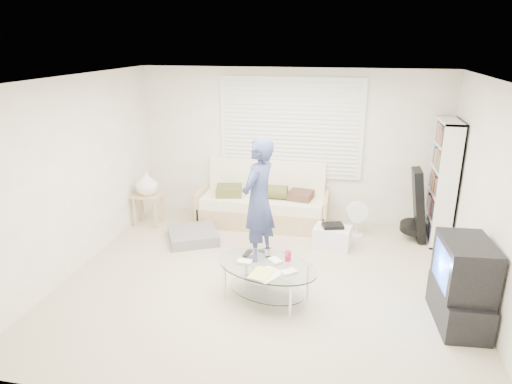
% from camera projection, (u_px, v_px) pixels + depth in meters
% --- Properties ---
extents(ground, '(5.00, 5.00, 0.00)m').
position_uv_depth(ground, '(265.00, 280.00, 5.81)').
color(ground, tan).
rests_on(ground, ground).
extents(room_shell, '(5.02, 4.52, 2.51)m').
position_uv_depth(room_shell, '(273.00, 147.00, 5.74)').
color(room_shell, beige).
rests_on(room_shell, ground).
extents(window_blinds, '(2.32, 0.08, 1.62)m').
position_uv_depth(window_blinds, '(291.00, 128.00, 7.36)').
color(window_blinds, silver).
rests_on(window_blinds, ground).
extents(futon_sofa, '(2.10, 0.85, 1.03)m').
position_uv_depth(futon_sofa, '(264.00, 204.00, 7.52)').
color(futon_sofa, tan).
rests_on(futon_sofa, ground).
extents(grey_floor_pillow, '(0.95, 0.95, 0.16)m').
position_uv_depth(grey_floor_pillow, '(193.00, 235.00, 6.94)').
color(grey_floor_pillow, slate).
rests_on(grey_floor_pillow, ground).
extents(side_table, '(0.46, 0.37, 0.90)m').
position_uv_depth(side_table, '(147.00, 185.00, 7.37)').
color(side_table, tan).
rests_on(side_table, ground).
extents(bookshelf, '(0.29, 0.77, 1.84)m').
position_uv_depth(bookshelf, '(442.00, 182.00, 6.70)').
color(bookshelf, white).
rests_on(bookshelf, ground).
extents(guitar_case, '(0.39, 0.41, 1.10)m').
position_uv_depth(guitar_case, '(417.00, 210.00, 6.82)').
color(guitar_case, black).
rests_on(guitar_case, ground).
extents(floor_fan, '(0.35, 0.23, 0.57)m').
position_uv_depth(floor_fan, '(358.00, 216.00, 7.03)').
color(floor_fan, white).
rests_on(floor_fan, ground).
extents(storage_bin, '(0.57, 0.44, 0.37)m').
position_uv_depth(storage_bin, '(332.00, 237.00, 6.68)').
color(storage_bin, white).
rests_on(storage_bin, ground).
extents(tv_unit, '(0.54, 0.91, 0.95)m').
position_uv_depth(tv_unit, '(462.00, 284.00, 4.81)').
color(tv_unit, black).
rests_on(tv_unit, ground).
extents(coffee_table, '(1.40, 1.11, 0.57)m').
position_uv_depth(coffee_table, '(267.00, 272.00, 5.27)').
color(coffee_table, silver).
rests_on(coffee_table, ground).
extents(standing_person, '(0.59, 0.72, 1.71)m').
position_uv_depth(standing_person, '(259.00, 200.00, 6.14)').
color(standing_person, navy).
rests_on(standing_person, ground).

